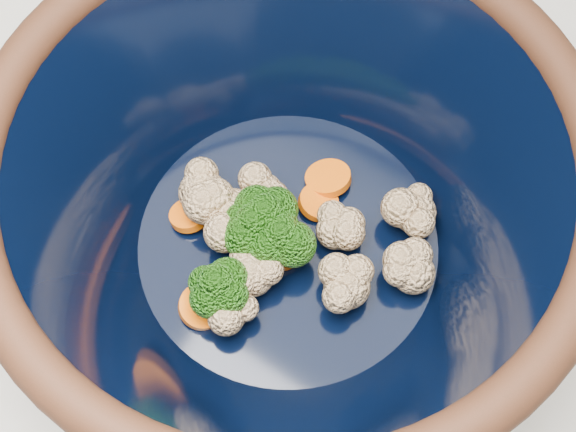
% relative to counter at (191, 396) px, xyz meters
% --- Properties ---
extents(counter, '(1.20, 1.20, 0.90)m').
position_rel_counter_xyz_m(counter, '(0.00, 0.00, 0.00)').
color(counter, silver).
rests_on(counter, ground).
extents(mixing_bowl, '(0.46, 0.46, 0.17)m').
position_rel_counter_xyz_m(mixing_bowl, '(0.11, 0.06, 0.54)').
color(mixing_bowl, black).
rests_on(mixing_bowl, counter).
extents(vegetable_pile, '(0.18, 0.17, 0.05)m').
position_rel_counter_xyz_m(vegetable_pile, '(0.10, 0.05, 0.51)').
color(vegetable_pile, '#608442').
rests_on(vegetable_pile, mixing_bowl).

